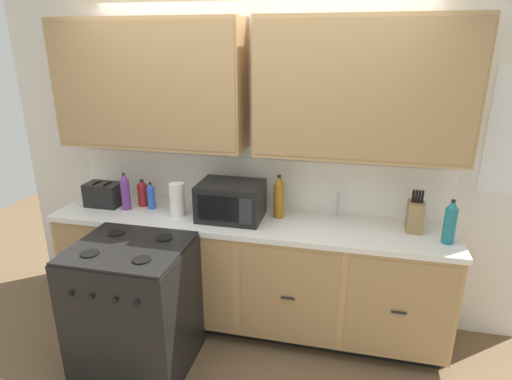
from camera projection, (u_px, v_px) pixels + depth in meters
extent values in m
plane|color=brown|center=(238.00, 346.00, 3.28)|extent=(8.00, 8.00, 0.00)
cube|color=white|center=(256.00, 164.00, 3.43)|extent=(4.23, 0.05, 2.57)
cube|color=white|center=(256.00, 182.00, 3.46)|extent=(3.03, 0.01, 0.40)
cube|color=tan|center=(150.00, 84.00, 3.22)|extent=(1.46, 0.34, 0.95)
cube|color=#A58052|center=(139.00, 87.00, 3.06)|extent=(1.43, 0.01, 0.89)
cube|color=tan|center=(362.00, 89.00, 2.88)|extent=(1.46, 0.34, 0.95)
cube|color=#A58052|center=(362.00, 92.00, 2.72)|extent=(1.43, 0.01, 0.89)
cube|color=black|center=(248.00, 315.00, 3.57)|extent=(2.96, 0.48, 0.10)
cube|color=tan|center=(247.00, 270.00, 3.39)|extent=(3.03, 0.60, 0.80)
cube|color=#A88354|center=(99.00, 272.00, 3.36)|extent=(0.70, 0.01, 0.73)
cube|color=black|center=(98.00, 273.00, 3.35)|extent=(0.10, 0.01, 0.01)
cube|color=#A88354|center=(188.00, 284.00, 3.19)|extent=(0.70, 0.01, 0.73)
cube|color=black|center=(188.00, 285.00, 3.18)|extent=(0.10, 0.01, 0.01)
cube|color=#A88354|center=(288.00, 297.00, 3.03)|extent=(0.70, 0.01, 0.73)
cube|color=black|center=(288.00, 298.00, 3.02)|extent=(0.10, 0.01, 0.01)
cube|color=#A88354|center=(399.00, 311.00, 2.87)|extent=(0.70, 0.01, 0.73)
cube|color=black|center=(399.00, 313.00, 2.86)|extent=(0.10, 0.01, 0.01)
cube|color=white|center=(247.00, 221.00, 3.26)|extent=(3.06, 0.63, 0.04)
cube|color=#A8AAAF|center=(336.00, 227.00, 3.14)|extent=(0.56, 0.38, 0.02)
cube|color=black|center=(135.00, 308.00, 2.96)|extent=(0.76, 0.66, 0.92)
cube|color=black|center=(128.00, 247.00, 2.81)|extent=(0.74, 0.65, 0.02)
cylinder|color=black|center=(90.00, 254.00, 2.70)|extent=(0.12, 0.12, 0.01)
cylinder|color=black|center=(142.00, 260.00, 2.62)|extent=(0.12, 0.12, 0.01)
cylinder|color=black|center=(117.00, 233.00, 2.99)|extent=(0.12, 0.12, 0.01)
cylinder|color=black|center=(164.00, 238.00, 2.92)|extent=(0.12, 0.12, 0.01)
cylinder|color=black|center=(71.00, 294.00, 2.60)|extent=(0.03, 0.02, 0.03)
cylinder|color=black|center=(91.00, 297.00, 2.57)|extent=(0.03, 0.02, 0.03)
cylinder|color=black|center=(115.00, 301.00, 2.54)|extent=(0.03, 0.02, 0.03)
cylinder|color=black|center=(136.00, 304.00, 2.51)|extent=(0.03, 0.02, 0.03)
cube|color=black|center=(231.00, 201.00, 3.22)|extent=(0.48, 0.36, 0.28)
cube|color=black|center=(218.00, 209.00, 3.06)|extent=(0.31, 0.01, 0.19)
cube|color=#28282D|center=(246.00, 211.00, 3.02)|extent=(0.10, 0.01, 0.19)
cube|color=black|center=(104.00, 194.00, 3.49)|extent=(0.28, 0.18, 0.19)
cube|color=black|center=(97.00, 183.00, 3.47)|extent=(0.02, 0.13, 0.01)
cube|color=black|center=(108.00, 184.00, 3.45)|extent=(0.02, 0.13, 0.01)
cube|color=#9C794E|center=(415.00, 217.00, 3.01)|extent=(0.11, 0.14, 0.22)
cylinder|color=black|center=(413.00, 196.00, 2.95)|extent=(0.02, 0.02, 0.09)
cylinder|color=black|center=(416.00, 196.00, 2.95)|extent=(0.02, 0.02, 0.09)
cylinder|color=black|center=(419.00, 197.00, 2.94)|extent=(0.02, 0.02, 0.09)
cylinder|color=black|center=(422.00, 197.00, 2.94)|extent=(0.02, 0.02, 0.09)
cylinder|color=#B2B5BA|center=(338.00, 204.00, 3.26)|extent=(0.02, 0.02, 0.20)
cylinder|color=white|center=(177.00, 200.00, 3.28)|extent=(0.12, 0.12, 0.26)
cylinder|color=#1E707A|center=(450.00, 226.00, 2.82)|extent=(0.08, 0.08, 0.25)
cone|color=#1E707A|center=(453.00, 204.00, 2.77)|extent=(0.07, 0.07, 0.06)
cylinder|color=black|center=(454.00, 201.00, 2.76)|extent=(0.03, 0.03, 0.02)
cylinder|color=#9E6619|center=(279.00, 201.00, 3.24)|extent=(0.08, 0.08, 0.27)
cone|color=#9E6619|center=(279.00, 179.00, 3.18)|extent=(0.07, 0.07, 0.07)
cylinder|color=black|center=(279.00, 176.00, 3.18)|extent=(0.03, 0.03, 0.02)
cylinder|color=maroon|center=(143.00, 195.00, 3.50)|extent=(0.08, 0.08, 0.18)
cone|color=maroon|center=(142.00, 182.00, 3.46)|extent=(0.08, 0.08, 0.04)
cylinder|color=black|center=(142.00, 181.00, 3.46)|extent=(0.03, 0.03, 0.02)
cylinder|color=#663384|center=(126.00, 195.00, 3.40)|extent=(0.07, 0.07, 0.24)
cone|color=#663384|center=(124.00, 177.00, 3.35)|extent=(0.06, 0.06, 0.06)
cylinder|color=black|center=(123.00, 174.00, 3.35)|extent=(0.03, 0.03, 0.02)
cylinder|color=blue|center=(151.00, 198.00, 3.43)|extent=(0.06, 0.06, 0.18)
cone|color=blue|center=(150.00, 185.00, 3.39)|extent=(0.06, 0.06, 0.04)
cylinder|color=black|center=(150.00, 183.00, 3.39)|extent=(0.02, 0.02, 0.02)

